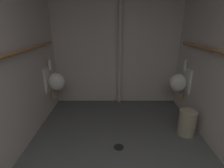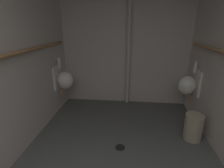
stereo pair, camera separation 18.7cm
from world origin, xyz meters
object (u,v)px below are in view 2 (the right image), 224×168
Objects in this scene: standpipe_back_wall at (129,45)px; floor_drain at (120,147)px; urinal_right_mid at (188,85)px; waste_bin at (193,127)px; urinal_left_mid at (64,80)px.

standpipe_back_wall is 1.92m from floor_drain.
urinal_right_mid is 1.91× the size of waste_bin.
floor_drain is at bearing -92.35° from standpipe_back_wall.
urinal_right_mid is at bearing 41.13° from floor_drain.
standpipe_back_wall is 6.20× the size of waste_bin.
urinal_left_mid is 5.39× the size of floor_drain.
urinal_left_mid and urinal_right_mid have the same top height.
waste_bin is at bearing 16.67° from floor_drain.
urinal_left_mid is 1.42m from standpipe_back_wall.
urinal_left_mid reaches higher than floor_drain.
floor_drain is (1.14, -1.03, -0.62)m from urinal_left_mid.
standpipe_back_wall reaches higher than floor_drain.
floor_drain is at bearing -163.33° from waste_bin.
urinal_left_mid is at bearing 178.66° from urinal_right_mid.
standpipe_back_wall is at bearing 19.63° from urinal_left_mid.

